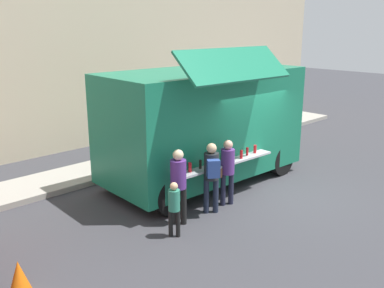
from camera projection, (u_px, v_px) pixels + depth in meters
name	position (u px, v px, depth m)	size (l,w,h in m)	color
ground_plane	(269.00, 193.00, 11.19)	(60.00, 60.00, 0.00)	#38383D
curb_strip	(23.00, 190.00, 11.17)	(28.00, 1.60, 0.15)	#9E998E
food_truck_main	(204.00, 123.00, 11.59)	(5.60, 3.41, 3.70)	#197553
traffic_cone_orange	(19.00, 276.00, 6.99)	(0.36, 0.36, 0.55)	orange
trash_bin	(226.00, 130.00, 15.88)	(0.60, 0.60, 0.94)	#2D5E36
customer_front_ordering	(227.00, 167.00, 10.21)	(0.52, 0.36, 1.61)	#202136
customer_mid_with_backpack	(212.00, 171.00, 9.72)	(0.49, 0.53, 1.66)	#1D2436
customer_rear_waiting	(178.00, 180.00, 9.21)	(0.34, 0.34, 1.69)	black
child_near_queue	(174.00, 204.00, 8.72)	(0.24, 0.24, 1.18)	black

